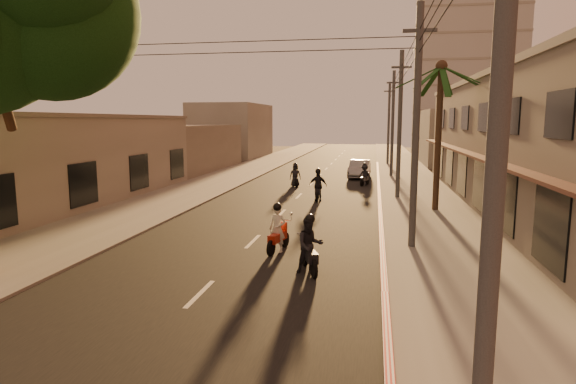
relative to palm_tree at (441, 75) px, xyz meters
The scene contains 19 objects.
ground 19.26m from the palm_tree, 116.57° to the right, with size 160.00×160.00×0.00m, color #383023.
road 11.44m from the palm_tree, 153.43° to the left, with size 10.00×140.00×0.02m, color black.
sidewalk_right 8.16m from the palm_tree, 97.13° to the left, with size 5.00×140.00×0.12m, color slate.
sidewalk_left 17.51m from the palm_tree, 165.53° to the left, with size 5.00×140.00×0.12m, color slate.
curb_stripe 7.69m from the palm_tree, 160.97° to the right, with size 0.20×60.00×0.20m, color red.
shophouse_row 7.19m from the palm_tree, 18.57° to the left, with size 8.80×34.20×7.30m.
left_building 22.54m from the palm_tree, behind, with size 8.20×24.20×5.20m.
distant_tower 41.36m from the palm_tree, 78.69° to the left, with size 12.10×12.10×28.00m.
palm_tree is the anchor object (origin of this frame).
utility_poles 4.43m from the palm_tree, 114.23° to the left, with size 1.20×48.26×9.00m.
filler_right 29.90m from the palm_tree, 78.31° to the left, with size 8.00×14.00×6.00m, color #9E998F.
filler_left_near 28.85m from the palm_tree, 140.71° to the left, with size 8.00×14.00×4.40m, color #9E998F.
filler_left_far 42.35m from the palm_tree, 121.43° to the left, with size 8.00×14.00×7.00m, color #9E998F.
scooter_red 13.10m from the palm_tree, 125.88° to the right, with size 0.89×1.86×1.86m.
scooter_mid_a 14.12m from the palm_tree, 114.44° to the right, with size 1.33×1.86×1.92m.
scooter_mid_b 9.42m from the palm_tree, 159.63° to the left, with size 1.16×2.01×1.98m.
scooter_far_a 13.76m from the palm_tree, 137.07° to the left, with size 1.11×1.79×1.80m.
scooter_far_b 12.42m from the palm_tree, 111.71° to the left, with size 1.41×1.68×1.71m.
parked_car 16.80m from the palm_tree, 106.75° to the left, with size 1.86×4.66×1.51m, color #929499.
Camera 1 is at (4.71, -10.28, 4.82)m, focal length 30.00 mm.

